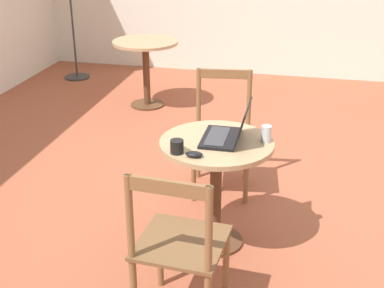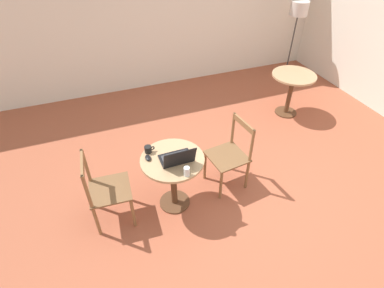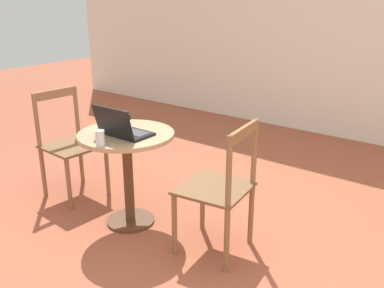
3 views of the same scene
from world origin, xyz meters
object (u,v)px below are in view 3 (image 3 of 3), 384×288
laptop (123,129)px  mouse (111,122)px  drinking_glass (100,138)px  mug (124,117)px  cafe_table_near (127,154)px  chair_near_right (220,189)px  chair_near_left (70,144)px

laptop → mouse: 0.32m
laptop → drinking_glass: laptop is taller
mug → drinking_glass: drinking_glass is taller
cafe_table_near → chair_near_right: 0.77m
chair_near_right → mug: 1.02m
chair_near_left → laptop: size_ratio=2.61×
chair_near_left → mouse: 0.57m
chair_near_left → mug: chair_near_left is taller
cafe_table_near → chair_near_left: size_ratio=0.79×
chair_near_right → laptop: (-0.72, -0.16, 0.31)m
cafe_table_near → drinking_glass: 0.36m
chair_near_left → cafe_table_near: bearing=-3.7°
mouse → drinking_glass: drinking_glass is taller
laptop → mug: 0.35m
chair_near_right → mug: bearing=174.4°
mouse → cafe_table_near: bearing=-19.1°
chair_near_left → drinking_glass: 0.92m
chair_near_left → chair_near_right: 1.50m
mouse → drinking_glass: 0.48m
chair_near_right → mouse: 1.04m
drinking_glass → cafe_table_near: bearing=101.9°
cafe_table_near → mouse: mouse is taller
mug → drinking_glass: size_ratio=1.11×
chair_near_left → drinking_glass: (0.80, -0.33, 0.31)m
cafe_table_near → mug: mug is taller
chair_near_right → chair_near_left: bearing=-178.2°
mouse → mug: bearing=73.6°
cafe_table_near → chair_near_left: (-0.74, 0.05, -0.10)m
chair_near_left → chair_near_right: bearing=1.8°
chair_near_left → drinking_glass: bearing=-22.7°
cafe_table_near → chair_near_right: (0.75, 0.10, -0.10)m
cafe_table_near → chair_near_right: size_ratio=0.79×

